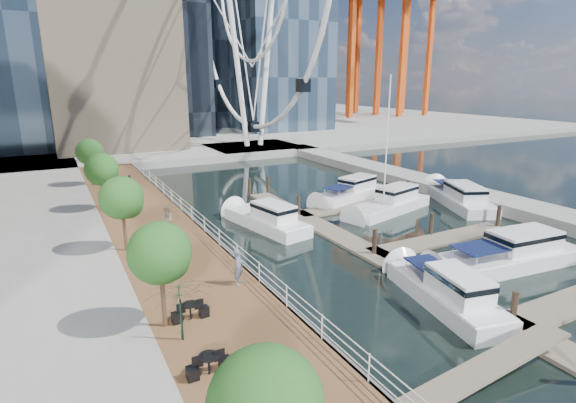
% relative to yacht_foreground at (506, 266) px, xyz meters
% --- Properties ---
extents(ground, '(520.00, 520.00, 0.00)m').
position_rel_yacht_foreground_xyz_m(ground, '(-9.10, -2.79, 0.00)').
color(ground, black).
rests_on(ground, ground).
extents(boardwalk, '(6.00, 60.00, 1.00)m').
position_rel_yacht_foreground_xyz_m(boardwalk, '(-18.10, 12.21, 0.50)').
color(boardwalk, brown).
rests_on(boardwalk, ground).
extents(seawall, '(0.25, 60.00, 1.00)m').
position_rel_yacht_foreground_xyz_m(seawall, '(-15.10, 12.21, 0.50)').
color(seawall, '#595954').
rests_on(seawall, ground).
extents(land_far, '(200.00, 114.00, 1.00)m').
position_rel_yacht_foreground_xyz_m(land_far, '(-9.10, 99.21, 0.50)').
color(land_far, gray).
rests_on(land_far, ground).
extents(breakwater, '(4.00, 60.00, 1.00)m').
position_rel_yacht_foreground_xyz_m(breakwater, '(10.90, 17.21, 0.50)').
color(breakwater, gray).
rests_on(breakwater, ground).
extents(pier, '(14.00, 12.00, 1.00)m').
position_rel_yacht_foreground_xyz_m(pier, '(4.90, 49.21, 0.50)').
color(pier, gray).
rests_on(pier, ground).
extents(railing, '(0.10, 60.00, 1.05)m').
position_rel_yacht_foreground_xyz_m(railing, '(-15.20, 12.21, 1.52)').
color(railing, white).
rests_on(railing, boardwalk).
extents(floating_docks, '(16.00, 34.00, 2.60)m').
position_rel_yacht_foreground_xyz_m(floating_docks, '(-1.14, 7.19, 0.49)').
color(floating_docks, '#6D6051').
rests_on(floating_docks, ground).
extents(port_cranes, '(40.00, 52.00, 38.00)m').
position_rel_yacht_foreground_xyz_m(port_cranes, '(58.57, 92.87, 20.00)').
color(port_cranes, '#D84C14').
rests_on(port_cranes, ground).
extents(street_trees, '(2.60, 42.60, 4.60)m').
position_rel_yacht_foreground_xyz_m(street_trees, '(-20.50, 11.21, 4.29)').
color(street_trees, '#3F2B1C').
rests_on(street_trees, ground).
extents(cafe_tables, '(2.50, 13.70, 0.74)m').
position_rel_yacht_foreground_xyz_m(cafe_tables, '(-19.50, -4.79, 1.37)').
color(cafe_tables, black).
rests_on(cafe_tables, ground).
extents(yacht_foreground, '(11.37, 4.11, 2.15)m').
position_rel_yacht_foreground_xyz_m(yacht_foreground, '(0.00, 0.00, 0.00)').
color(yacht_foreground, white).
rests_on(yacht_foreground, ground).
extents(pedestrian_near, '(0.79, 0.81, 1.87)m').
position_rel_yacht_foreground_xyz_m(pedestrian_near, '(-16.20, 3.53, 1.94)').
color(pedestrian_near, slate).
rests_on(pedestrian_near, boardwalk).
extents(pedestrian_mid, '(0.68, 0.86, 1.75)m').
position_rel_yacht_foreground_xyz_m(pedestrian_mid, '(-17.41, 13.60, 1.88)').
color(pedestrian_mid, '#817159').
rests_on(pedestrian_mid, boardwalk).
extents(pedestrian_far, '(0.99, 0.53, 1.61)m').
position_rel_yacht_foreground_xyz_m(pedestrian_far, '(-17.66, 26.71, 1.80)').
color(pedestrian_far, '#363944').
rests_on(pedestrian_far, boardwalk).
extents(moored_yachts, '(24.15, 30.14, 11.50)m').
position_rel_yacht_foreground_xyz_m(moored_yachts, '(0.57, 10.53, 0.00)').
color(moored_yachts, silver).
rests_on(moored_yachts, ground).
extents(cafe_seating, '(4.23, 13.30, 2.47)m').
position_rel_yacht_foreground_xyz_m(cafe_seating, '(-19.66, -5.22, 2.13)').
color(cafe_seating, '#103B1E').
rests_on(cafe_seating, ground).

